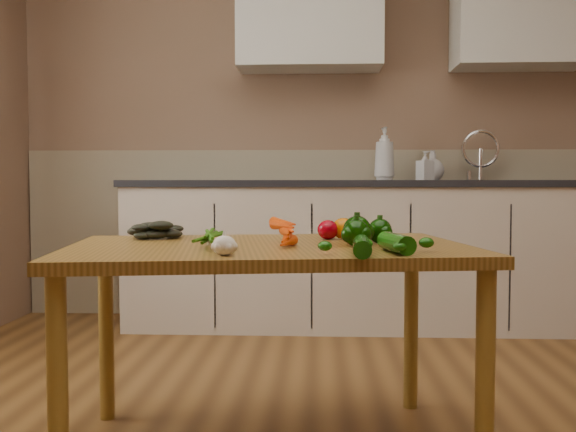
# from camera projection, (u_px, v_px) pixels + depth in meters

# --- Properties ---
(room) EXTENTS (4.04, 5.04, 2.64)m
(room) POSITION_uv_depth(u_px,v_px,m) (333.00, 61.00, 1.91)
(room) COLOR brown
(room) RESTS_ON ground
(counter_run) EXTENTS (2.84, 0.64, 1.14)m
(counter_run) POSITION_uv_depth(u_px,v_px,m) (360.00, 252.00, 3.95)
(counter_run) COLOR beige
(counter_run) RESTS_ON ground
(upper_cabinets) EXTENTS (2.15, 0.35, 0.70)m
(upper_cabinets) POSITION_uv_depth(u_px,v_px,m) (408.00, 12.00, 3.99)
(upper_cabinets) COLOR silver
(upper_cabinets) RESTS_ON room
(table) EXTENTS (1.39, 1.00, 0.68)m
(table) POSITION_uv_depth(u_px,v_px,m) (269.00, 268.00, 2.08)
(table) COLOR olive
(table) RESTS_ON ground
(soap_bottle_a) EXTENTS (0.15, 0.15, 0.33)m
(soap_bottle_a) POSITION_uv_depth(u_px,v_px,m) (384.00, 154.00, 3.98)
(soap_bottle_a) COLOR silver
(soap_bottle_a) RESTS_ON counter_run
(soap_bottle_b) EXTENTS (0.11, 0.11, 0.18)m
(soap_bottle_b) POSITION_uv_depth(u_px,v_px,m) (425.00, 166.00, 3.97)
(soap_bottle_b) COLOR silver
(soap_bottle_b) RESTS_ON counter_run
(soap_bottle_c) EXTENTS (0.20, 0.20, 0.19)m
(soap_bottle_c) POSITION_uv_depth(u_px,v_px,m) (433.00, 165.00, 4.02)
(soap_bottle_c) COLOR silver
(soap_bottle_c) RESTS_ON counter_run
(carrot_bunch) EXTENTS (0.26, 0.22, 0.06)m
(carrot_bunch) POSITION_uv_depth(u_px,v_px,m) (261.00, 235.00, 2.06)
(carrot_bunch) COLOR #E64205
(carrot_bunch) RESTS_ON table
(leafy_greens) EXTENTS (0.18, 0.16, 0.09)m
(leafy_greens) POSITION_uv_depth(u_px,v_px,m) (156.00, 226.00, 2.31)
(leafy_greens) COLOR black
(leafy_greens) RESTS_ON table
(garlic_bulb) EXTENTS (0.07, 0.07, 0.06)m
(garlic_bulb) POSITION_uv_depth(u_px,v_px,m) (224.00, 246.00, 1.76)
(garlic_bulb) COLOR white
(garlic_bulb) RESTS_ON table
(pepper_a) EXTENTS (0.09, 0.09, 0.09)m
(pepper_a) POSITION_uv_depth(u_px,v_px,m) (357.00, 231.00, 2.07)
(pepper_a) COLOR black
(pepper_a) RESTS_ON table
(pepper_b) EXTENTS (0.08, 0.08, 0.08)m
(pepper_b) POSITION_uv_depth(u_px,v_px,m) (380.00, 231.00, 2.13)
(pepper_b) COLOR black
(pepper_b) RESTS_ON table
(pepper_c) EXTENTS (0.08, 0.08, 0.08)m
(pepper_c) POSITION_uv_depth(u_px,v_px,m) (356.00, 233.00, 2.03)
(pepper_c) COLOR black
(pepper_c) RESTS_ON table
(tomato_a) EXTENTS (0.08, 0.08, 0.07)m
(tomato_a) POSITION_uv_depth(u_px,v_px,m) (328.00, 230.00, 2.26)
(tomato_a) COLOR maroon
(tomato_a) RESTS_ON table
(tomato_b) EXTENTS (0.08, 0.08, 0.08)m
(tomato_b) POSITION_uv_depth(u_px,v_px,m) (343.00, 228.00, 2.28)
(tomato_b) COLOR #C86105
(tomato_b) RESTS_ON table
(tomato_c) EXTENTS (0.07, 0.07, 0.07)m
(tomato_c) POSITION_uv_depth(u_px,v_px,m) (363.00, 231.00, 2.22)
(tomato_c) COLOR #C86105
(tomato_c) RESTS_ON table
(zucchini_a) EXTENTS (0.09, 0.19, 0.06)m
(zucchini_a) POSITION_uv_depth(u_px,v_px,m) (396.00, 243.00, 1.84)
(zucchini_a) COLOR #0F4707
(zucchini_a) RESTS_ON table
(zucchini_b) EXTENTS (0.06, 0.21, 0.05)m
(zucchini_b) POSITION_uv_depth(u_px,v_px,m) (362.00, 246.00, 1.77)
(zucchini_b) COLOR #0F4707
(zucchini_b) RESTS_ON table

